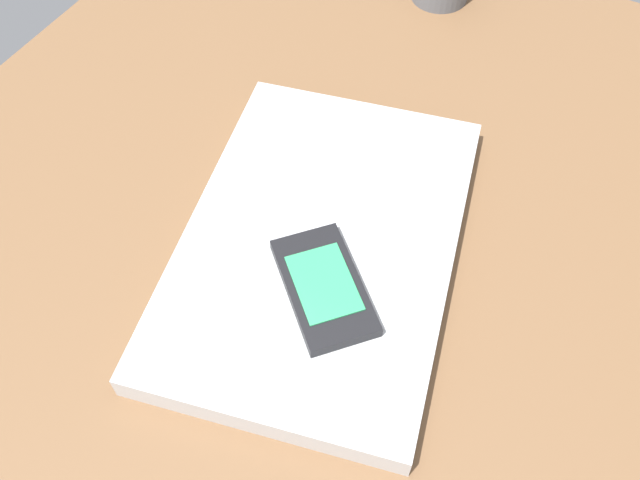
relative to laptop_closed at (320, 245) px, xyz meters
The scene contains 3 objects.
desk_surface 9.88cm from the laptop_closed, 25.44° to the right, with size 120.00×80.00×3.00cm, color brown.
laptop_closed is the anchor object (origin of this frame).
cell_phone_on_laptop 5.90cm from the laptop_closed, 30.96° to the left, with size 12.05×12.24×1.23cm.
Camera 1 is at (23.05, 20.66, 54.46)cm, focal length 38.60 mm.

